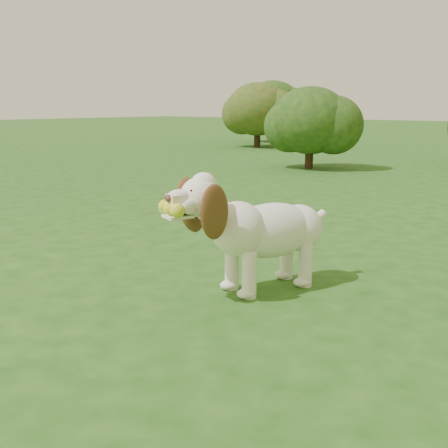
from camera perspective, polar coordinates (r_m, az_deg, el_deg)
The scene contains 5 objects.
ground at distance 3.35m, azimuth 3.67°, elevation -8.23°, with size 80.00×80.00×0.00m, color #1D4714.
dog at distance 3.51m, azimuth 3.36°, elevation -0.26°, with size 0.68×1.17×0.78m.
shrub_a at distance 10.51m, azimuth 8.75°, elevation 10.34°, with size 1.44×1.44×1.49m.
shrub_e at distance 15.79m, azimuth 3.43°, elevation 11.57°, with size 1.71×1.71×1.77m.
shrub_g at distance 18.04m, azimuth 4.94°, elevation 11.86°, with size 1.84×1.84×1.91m.
Camera 1 is at (1.78, -2.59, 1.16)m, focal length 45.00 mm.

